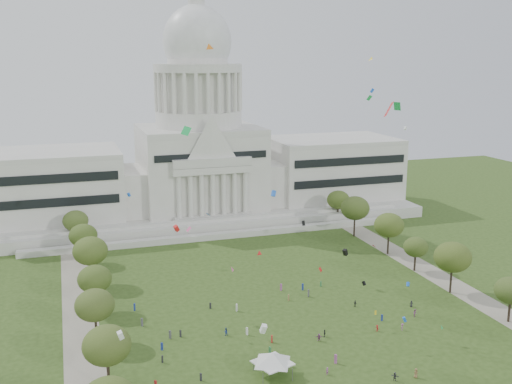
# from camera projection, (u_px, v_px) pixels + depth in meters

# --- Properties ---
(ground) EXTENTS (400.00, 400.00, 0.00)m
(ground) POSITION_uv_depth(u_px,v_px,m) (322.00, 348.00, 126.12)
(ground) COLOR #2E4517
(ground) RESTS_ON ground
(capitol) EXTENTS (160.00, 64.50, 91.30)m
(capitol) POSITION_uv_depth(u_px,v_px,m) (200.00, 158.00, 226.52)
(capitol) COLOR beige
(capitol) RESTS_ON ground
(path_left) EXTENTS (8.00, 160.00, 0.04)m
(path_left) POSITION_uv_depth(u_px,v_px,m) (80.00, 320.00, 139.40)
(path_left) COLOR gray
(path_left) RESTS_ON ground
(path_right) EXTENTS (8.00, 160.00, 0.04)m
(path_right) POSITION_uv_depth(u_px,v_px,m) (434.00, 274.00, 168.47)
(path_right) COLOR gray
(path_right) RESTS_ON ground
(row_tree_l_1) EXTENTS (8.86, 8.86, 12.59)m
(row_tree_l_1) POSITION_uv_depth(u_px,v_px,m) (107.00, 345.00, 108.06)
(row_tree_l_1) COLOR black
(row_tree_l_1) RESTS_ON ground
(row_tree_r_1) EXTENTS (7.58, 7.58, 10.78)m
(row_tree_r_1) POSITION_uv_depth(u_px,v_px,m) (511.00, 291.00, 136.81)
(row_tree_r_1) COLOR black
(row_tree_r_1) RESTS_ON ground
(row_tree_l_2) EXTENTS (8.42, 8.42, 11.97)m
(row_tree_l_2) POSITION_uv_depth(u_px,v_px,m) (95.00, 305.00, 126.65)
(row_tree_l_2) COLOR black
(row_tree_l_2) RESTS_ON ground
(row_tree_r_2) EXTENTS (9.55, 9.55, 13.58)m
(row_tree_r_2) POSITION_uv_depth(u_px,v_px,m) (453.00, 257.00, 153.53)
(row_tree_r_2) COLOR black
(row_tree_r_2) RESTS_ON ground
(row_tree_l_3) EXTENTS (8.12, 8.12, 11.55)m
(row_tree_l_3) POSITION_uv_depth(u_px,v_px,m) (95.00, 279.00, 142.41)
(row_tree_l_3) COLOR black
(row_tree_l_3) RESTS_ON ground
(row_tree_r_3) EXTENTS (7.01, 7.01, 9.98)m
(row_tree_r_3) POSITION_uv_depth(u_px,v_px,m) (416.00, 247.00, 169.98)
(row_tree_r_3) COLOR black
(row_tree_r_3) RESTS_ON ground
(row_tree_l_4) EXTENTS (9.29, 9.29, 13.21)m
(row_tree_l_4) POSITION_uv_depth(u_px,v_px,m) (90.00, 251.00, 159.30)
(row_tree_l_4) COLOR black
(row_tree_l_4) RESTS_ON ground
(row_tree_r_4) EXTENTS (9.19, 9.19, 13.06)m
(row_tree_r_4) POSITION_uv_depth(u_px,v_px,m) (389.00, 225.00, 184.02)
(row_tree_r_4) COLOR black
(row_tree_r_4) RESTS_ON ground
(row_tree_l_5) EXTENTS (8.33, 8.33, 11.85)m
(row_tree_l_5) POSITION_uv_depth(u_px,v_px,m) (83.00, 235.00, 176.41)
(row_tree_l_5) COLOR black
(row_tree_l_5) RESTS_ON ground
(row_tree_r_5) EXTENTS (9.82, 9.82, 13.96)m
(row_tree_r_5) POSITION_uv_depth(u_px,v_px,m) (355.00, 208.00, 202.18)
(row_tree_r_5) COLOR black
(row_tree_r_5) RESTS_ON ground
(row_tree_l_6) EXTENTS (8.19, 8.19, 11.64)m
(row_tree_l_6) POSITION_uv_depth(u_px,v_px,m) (75.00, 221.00, 192.75)
(row_tree_l_6) COLOR black
(row_tree_l_6) RESTS_ON ground
(row_tree_r_6) EXTENTS (8.42, 8.42, 11.97)m
(row_tree_r_6) POSITION_uv_depth(u_px,v_px,m) (338.00, 200.00, 219.88)
(row_tree_r_6) COLOR black
(row_tree_r_6) RESTS_ON ground
(event_tent) EXTENTS (11.19, 11.19, 4.93)m
(event_tent) POSITION_uv_depth(u_px,v_px,m) (273.00, 358.00, 114.15)
(event_tent) COLOR #4C4C4C
(event_tent) RESTS_ON ground
(person_0) EXTENTS (0.94, 0.81, 1.63)m
(person_0) POSITION_uv_depth(u_px,v_px,m) (411.00, 304.00, 146.49)
(person_0) COLOR #26262B
(person_0) RESTS_ON ground
(person_2) EXTENTS (0.99, 1.08, 1.90)m
(person_2) POSITION_uv_depth(u_px,v_px,m) (415.00, 313.00, 141.00)
(person_2) COLOR #994C8C
(person_2) RESTS_ON ground
(person_3) EXTENTS (0.68, 1.06, 1.52)m
(person_3) POSITION_uv_depth(u_px,v_px,m) (377.00, 328.00, 133.46)
(person_3) COLOR #B21E1E
(person_3) RESTS_ON ground
(person_4) EXTENTS (0.86, 1.14, 1.74)m
(person_4) POSITION_uv_depth(u_px,v_px,m) (325.00, 333.00, 130.73)
(person_4) COLOR #26262B
(person_4) RESTS_ON ground
(person_5) EXTENTS (1.67, 1.14, 1.67)m
(person_5) POSITION_uv_depth(u_px,v_px,m) (319.00, 337.00, 128.92)
(person_5) COLOR #994C8C
(person_5) RESTS_ON ground
(person_6) EXTENTS (0.75, 1.02, 1.92)m
(person_6) POSITION_uv_depth(u_px,v_px,m) (416.00, 373.00, 114.04)
(person_6) COLOR olive
(person_6) RESTS_ON ground
(person_7) EXTENTS (0.67, 0.57, 1.57)m
(person_7) POSITION_uv_depth(u_px,v_px,m) (327.00, 371.00, 115.18)
(person_7) COLOR #994C8C
(person_7) RESTS_ON ground
(person_8) EXTENTS (0.97, 0.70, 1.82)m
(person_8) POSITION_uv_depth(u_px,v_px,m) (226.00, 332.00, 131.41)
(person_8) COLOR navy
(person_8) RESTS_ON ground
(person_9) EXTENTS (0.95, 1.18, 1.63)m
(person_9) POSITION_uv_depth(u_px,v_px,m) (402.00, 327.00, 133.92)
(person_9) COLOR #994C8C
(person_9) RESTS_ON ground
(person_10) EXTENTS (0.76, 1.07, 1.65)m
(person_10) POSITION_uv_depth(u_px,v_px,m) (355.00, 304.00, 146.60)
(person_10) COLOR #26262B
(person_10) RESTS_ON ground
(person_11) EXTENTS (1.61, 1.60, 1.75)m
(person_11) POSITION_uv_depth(u_px,v_px,m) (395.00, 377.00, 112.99)
(person_11) COLOR #4C4C51
(person_11) RESTS_ON ground
(distant_crowd) EXTENTS (61.05, 39.85, 1.93)m
(distant_crowd) POSITION_uv_depth(u_px,v_px,m) (235.00, 324.00, 135.21)
(distant_crowd) COLOR #26262B
(distant_crowd) RESTS_ON ground
(kite_swarm) EXTENTS (80.81, 100.76, 59.34)m
(kite_swarm) POSITION_uv_depth(u_px,v_px,m) (317.00, 230.00, 130.99)
(kite_swarm) COLOR white
(kite_swarm) RESTS_ON ground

